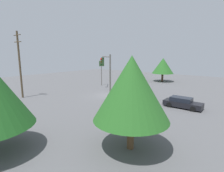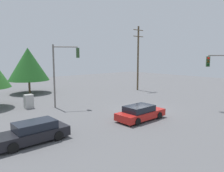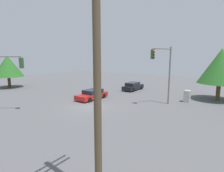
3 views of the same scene
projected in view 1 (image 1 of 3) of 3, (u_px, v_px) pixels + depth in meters
name	position (u px, v px, depth m)	size (l,w,h in m)	color
ground_plane	(107.00, 96.00, 29.22)	(80.00, 80.00, 0.00)	#5B5B5E
sedan_dark	(182.00, 103.00, 22.41)	(4.68, 1.91, 1.36)	black
sedan_red	(129.00, 92.00, 28.96)	(4.65, 2.04, 1.30)	red
traffic_signal_main	(101.00, 68.00, 36.89)	(2.50, 3.13, 5.87)	slate
traffic_signal_cross	(107.00, 74.00, 20.00)	(2.52, 1.56, 6.77)	slate
utility_pole_tall	(20.00, 63.00, 26.90)	(2.20, 0.28, 10.25)	brown
electrical_cabinet	(117.00, 117.00, 17.13)	(0.88, 0.68, 1.48)	#B2B2AD
tree_far	(131.00, 89.00, 11.99)	(5.36, 5.36, 6.70)	brown
tree_corner	(163.00, 66.00, 44.06)	(5.29, 5.29, 5.93)	#4C3823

